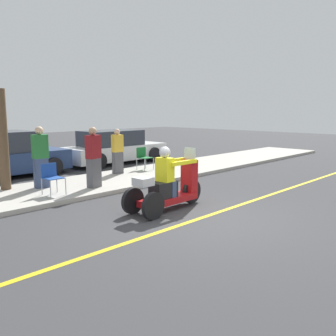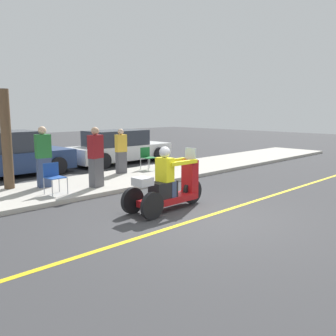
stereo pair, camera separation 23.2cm
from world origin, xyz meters
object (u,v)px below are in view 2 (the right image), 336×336
object	(u,v)px
spectator_by_tree	(96,158)
spectator_with_child	(121,152)
spectator_near_curb	(44,158)
motorcycle_trike	(168,187)
tree_trunk	(6,139)
folding_chair_curbside	(53,175)
parked_car_lot_far	(4,156)
parked_car_lot_center	(119,148)
folding_chair_set_back	(147,156)

from	to	relation	value
spectator_by_tree	spectator_with_child	distance (m)	2.37
spectator_near_curb	motorcycle_trike	bearing A→B (deg)	-74.63
tree_trunk	folding_chair_curbside	bearing A→B (deg)	-69.61
parked_car_lot_far	parked_car_lot_center	bearing A→B (deg)	-1.91
folding_chair_set_back	spectator_with_child	bearing A→B (deg)	-179.60
parked_car_lot_far	parked_car_lot_center	xyz separation A→B (m)	(4.90, -0.16, -0.06)
spectator_near_curb	spectator_with_child	world-z (taller)	spectator_near_curb
folding_chair_set_back	folding_chair_curbside	size ratio (longest dim) A/B	1.00
spectator_with_child	folding_chair_curbside	xyz separation A→B (m)	(-3.27, -1.29, -0.25)
parked_car_lot_center	tree_trunk	world-z (taller)	tree_trunk
parked_car_lot_far	spectator_near_curb	bearing A→B (deg)	-92.25
parked_car_lot_far	tree_trunk	xyz separation A→B (m)	(-0.94, -2.65, 0.77)
folding_chair_set_back	tree_trunk	size ratio (longest dim) A/B	0.29
folding_chair_curbside	tree_trunk	size ratio (longest dim) A/B	0.29
spectator_near_curb	parked_car_lot_far	xyz separation A→B (m)	(0.12, 3.18, -0.22)
folding_chair_curbside	tree_trunk	world-z (taller)	tree_trunk
tree_trunk	parked_car_lot_far	bearing A→B (deg)	70.59
motorcycle_trike	folding_chair_set_back	size ratio (longest dim) A/B	2.78
spectator_near_curb	spectator_with_child	xyz separation A→B (m)	(3.02, 0.29, -0.09)
spectator_with_child	parked_car_lot_center	distance (m)	3.39
folding_chair_set_back	parked_car_lot_center	bearing A→B (deg)	74.00
folding_chair_set_back	parked_car_lot_far	world-z (taller)	parked_car_lot_far
spectator_near_curb	spectator_by_tree	bearing A→B (deg)	-44.70
parked_car_lot_far	parked_car_lot_center	distance (m)	4.91
parked_car_lot_center	parked_car_lot_far	bearing A→B (deg)	178.09
folding_chair_set_back	spectator_near_curb	bearing A→B (deg)	-176.02
spectator_with_child	folding_chair_set_back	distance (m)	1.25
motorcycle_trike	spectator_by_tree	size ratio (longest dim) A/B	1.32
parked_car_lot_center	tree_trunk	distance (m)	6.40
spectator_with_child	spectator_by_tree	bearing A→B (deg)	-145.49
motorcycle_trike	tree_trunk	distance (m)	4.98
motorcycle_trike	spectator_near_curb	distance (m)	4.15
folding_chair_curbside	spectator_by_tree	bearing A→B (deg)	-2.44
folding_chair_curbside	parked_car_lot_center	size ratio (longest dim) A/B	0.18
folding_chair_curbside	parked_car_lot_far	bearing A→B (deg)	84.96
spectator_with_child	tree_trunk	distance (m)	3.89
spectator_with_child	folding_chair_curbside	world-z (taller)	spectator_with_child
parked_car_lot_far	spectator_with_child	bearing A→B (deg)	-44.95
folding_chair_curbside	parked_car_lot_far	distance (m)	4.20
folding_chair_set_back	folding_chair_curbside	world-z (taller)	same
motorcycle_trike	folding_chair_set_back	world-z (taller)	motorcycle_trike
spectator_by_tree	folding_chair_set_back	size ratio (longest dim) A/B	2.11
motorcycle_trike	folding_chair_set_back	distance (m)	5.31
spectator_with_child	parked_car_lot_far	distance (m)	4.10
folding_chair_curbside	spectator_with_child	bearing A→B (deg)	21.52
spectator_by_tree	folding_chair_curbside	bearing A→B (deg)	177.56
motorcycle_trike	folding_chair_curbside	world-z (taller)	motorcycle_trike
folding_chair_curbside	tree_trunk	bearing A→B (deg)	110.39
spectator_near_curb	spectator_with_child	bearing A→B (deg)	5.43
parked_car_lot_center	spectator_near_curb	bearing A→B (deg)	-149.05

